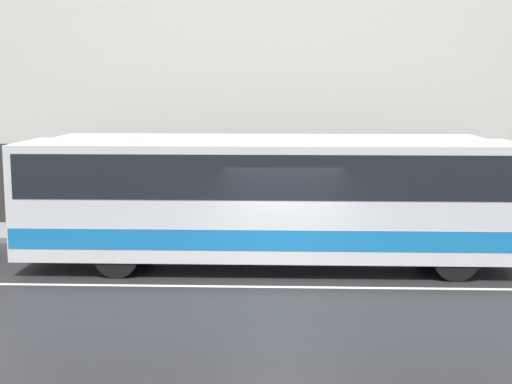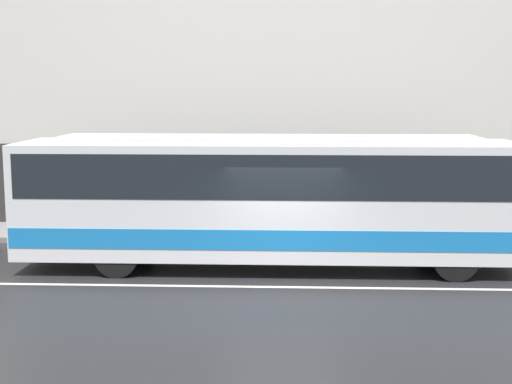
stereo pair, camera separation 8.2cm
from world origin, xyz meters
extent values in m
plane|color=#262628|center=(0.00, 0.00, 0.00)|extent=(60.00, 60.00, 0.00)
cube|color=gray|center=(0.00, 5.14, 0.08)|extent=(60.00, 2.28, 0.15)
cube|color=silver|center=(0.00, 6.43, 5.07)|extent=(60.00, 0.30, 10.13)
cube|color=#2D2B28|center=(0.00, 6.27, 1.27)|extent=(60.00, 0.06, 2.53)
cube|color=beige|center=(0.00, 0.00, 0.00)|extent=(54.00, 0.14, 0.01)
cube|color=silver|center=(-0.37, 1.76, 1.65)|extent=(11.48, 2.49, 2.60)
cube|color=#1972BF|center=(-0.37, 1.76, 0.90)|extent=(11.42, 2.51, 0.45)
cube|color=black|center=(-0.37, 1.76, 2.28)|extent=(11.14, 2.51, 0.99)
cube|color=silver|center=(-0.37, 1.76, 3.01)|extent=(9.76, 2.12, 0.12)
cylinder|color=black|center=(3.77, 0.68, 0.50)|extent=(0.99, 0.28, 0.99)
cylinder|color=black|center=(3.77, 2.85, 0.50)|extent=(0.99, 0.28, 0.99)
cylinder|color=black|center=(-3.72, 0.68, 0.50)|extent=(0.99, 0.28, 0.99)
cylinder|color=black|center=(-3.72, 2.85, 0.50)|extent=(0.99, 0.28, 0.99)
camera|label=1|loc=(-0.04, -14.67, 4.21)|focal=50.00mm
camera|label=2|loc=(0.05, -14.66, 4.21)|focal=50.00mm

